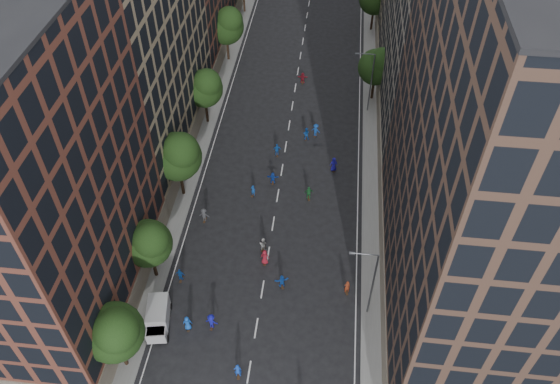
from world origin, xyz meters
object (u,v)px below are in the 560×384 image
(streetlamp_far, at_px, (370,80))
(cargo_van, at_px, (158,317))
(skater_1, at_px, (238,371))
(skater_0, at_px, (187,323))
(streetlamp_near, at_px, (371,281))

(streetlamp_far, relative_size, cargo_van, 1.95)
(streetlamp_far, height_order, skater_1, streetlamp_far)
(skater_0, bearing_deg, cargo_van, -12.21)
(skater_0, relative_size, skater_1, 0.95)
(streetlamp_far, xyz_separation_m, skater_1, (-11.26, -40.95, -4.23))
(streetlamp_near, relative_size, streetlamp_far, 1.00)
(skater_0, bearing_deg, streetlamp_far, -124.45)
(streetlamp_far, height_order, cargo_van, streetlamp_far)
(streetlamp_near, height_order, skater_0, streetlamp_near)
(skater_0, bearing_deg, skater_1, 132.99)
(streetlamp_far, relative_size, skater_1, 4.82)
(streetlamp_far, relative_size, skater_0, 5.10)
(streetlamp_near, xyz_separation_m, skater_0, (-16.83, -3.73, -4.28))
(streetlamp_near, relative_size, skater_1, 4.82)
(streetlamp_near, height_order, skater_1, streetlamp_near)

